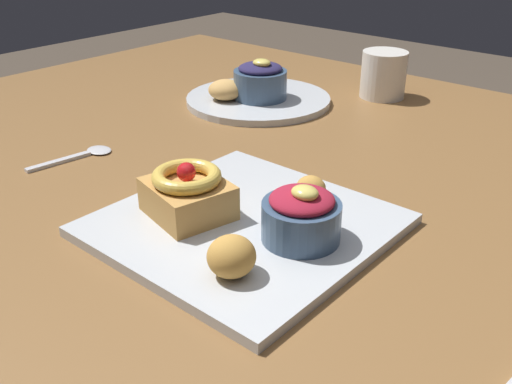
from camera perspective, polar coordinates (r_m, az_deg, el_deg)
The scene contains 11 objects.
dining_table at distance 0.83m, azimuth 4.25°, elevation -3.18°, with size 1.54×1.11×0.73m.
front_plate at distance 0.66m, azimuth -1.14°, elevation -3.24°, with size 0.29×0.29×0.01m, color silver.
cake_slice at distance 0.66m, azimuth -6.69°, elevation -0.07°, with size 0.11×0.10×0.06m.
berry_ramekin at distance 0.61m, azimuth 4.45°, elevation -2.32°, with size 0.08×0.08×0.07m.
fritter_front at distance 0.55m, azimuth -2.41°, elevation -6.29°, with size 0.05×0.05×0.04m, color gold.
fritter_middle at distance 0.70m, azimuth 5.38°, elevation 0.35°, with size 0.04×0.03×0.03m, color gold.
back_plate at distance 1.08m, azimuth 0.22°, elevation 8.99°, with size 0.26×0.26×0.01m, color silver.
back_ramekin at distance 1.06m, azimuth 0.42°, elevation 10.79°, with size 0.10×0.10×0.07m.
back_pastry at distance 1.06m, azimuth -2.96°, elevation 9.93°, with size 0.06×0.06×0.04m, color tan.
spoon at distance 0.88m, azimuth -16.56°, elevation 3.49°, with size 0.04×0.13×0.00m.
coffee_mug at distance 1.13m, azimuth 12.32°, elevation 11.13°, with size 0.08×0.08×0.09m, color silver.
Camera 1 is at (0.42, -0.58, 1.06)m, focal length 41.04 mm.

